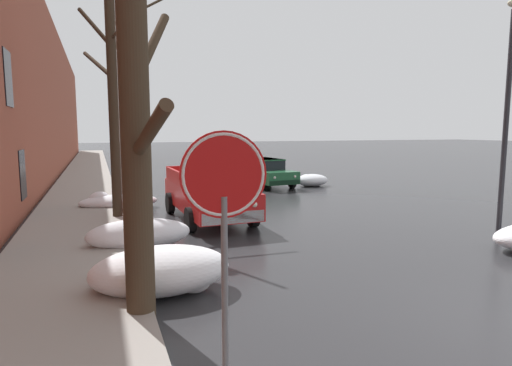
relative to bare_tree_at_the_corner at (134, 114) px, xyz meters
The scene contains 15 objects.
left_sidewalk_slab 15.81m from the bare_tree_at_the_corner, 94.52° to the left, with size 2.82×80.00×0.15m, color gray.
brick_townhouse_facade 15.88m from the bare_tree_at_the_corner, 101.44° to the left, with size 0.63×80.00×9.86m.
snow_bank_near_corner_left 10.21m from the bare_tree_at_the_corner, 89.72° to the left, with size 2.77×1.21×0.65m.
snow_bank_mid_block_left 4.86m from the bare_tree_at_the_corner, 84.65° to the left, with size 2.48×0.99×0.74m.
snow_bank_near_corner_right 22.73m from the bare_tree_at_the_corner, 64.76° to the left, with size 2.91×1.17×0.84m.
snow_bank_along_right_kerb 2.88m from the bare_tree_at_the_corner, 62.12° to the left, with size 2.45×1.46×0.84m.
snow_bank_far_right_pile 16.58m from the bare_tree_at_the_corner, 53.11° to the left, with size 1.72×1.24×0.62m.
bare_tree_at_the_corner is the anchor object (origin of this frame).
bare_tree_second_along_sidewalk 7.81m from the bare_tree_at_the_corner, 89.81° to the left, with size 2.89×4.05×7.37m.
pickup_truck_red_approaching_near_lane 7.57m from the bare_tree_at_the_corner, 67.41° to the left, with size 2.22×5.18×1.76m.
sedan_green_parked_kerbside_close 15.99m from the bare_tree_at_the_corner, 61.67° to the left, with size 2.21×4.42×1.42m.
sedan_maroon_parked_kerbside_mid 21.11m from the bare_tree_at_the_corner, 69.60° to the left, with size 2.07×4.47×1.42m.
fire_hydrant 7.96m from the bare_tree_at_the_corner, 84.96° to the left, with size 0.42×0.22×0.71m.
stop_sign_at_corner 3.15m from the bare_tree_at_the_corner, 80.63° to the right, with size 0.76×0.11×2.87m.
street_lamp_post 10.22m from the bare_tree_at_the_corner, 12.18° to the left, with size 0.44×0.24×6.29m.
Camera 1 is at (-5.67, -3.99, 2.87)m, focal length 30.06 mm.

